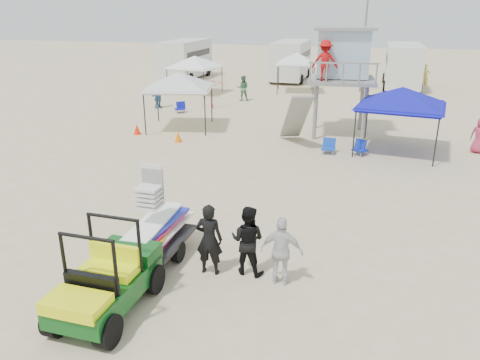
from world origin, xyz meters
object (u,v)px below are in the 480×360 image
(utility_cart, at_px, (103,274))
(canopy_blue, at_px, (403,90))
(lifeguard_tower, at_px, (341,58))
(surf_trailer, at_px, (155,226))
(man_left, at_px, (209,239))

(utility_cart, xyz_separation_m, canopy_blue, (6.05, 13.60, 1.75))
(lifeguard_tower, bearing_deg, canopy_blue, -41.43)
(surf_trailer, height_order, man_left, surf_trailer)
(man_left, xyz_separation_m, lifeguard_tower, (1.75, 14.02, 2.80))
(utility_cart, bearing_deg, canopy_blue, 66.01)
(surf_trailer, relative_size, canopy_blue, 0.67)
(utility_cart, bearing_deg, surf_trailer, 89.91)
(man_left, bearing_deg, canopy_blue, -114.68)
(lifeguard_tower, bearing_deg, utility_cart, -101.51)
(surf_trailer, relative_size, man_left, 1.43)
(utility_cart, distance_m, canopy_blue, 14.99)
(man_left, distance_m, canopy_blue, 12.55)
(lifeguard_tower, bearing_deg, man_left, -97.11)
(utility_cart, bearing_deg, lifeguard_tower, 78.49)
(utility_cart, distance_m, lifeguard_tower, 16.62)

